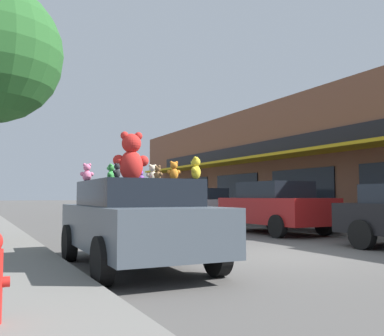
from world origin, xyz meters
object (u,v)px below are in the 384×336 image
at_px(teddy_bear_purple, 141,177).
at_px(plush_art_car, 136,220).
at_px(teddy_bear_brown, 158,173).
at_px(teddy_bear_cream, 153,174).
at_px(teddy_bear_pink, 87,173).
at_px(teddy_bear_teal, 135,175).
at_px(teddy_bear_green, 111,173).
at_px(teddy_bear_giant, 131,157).
at_px(teddy_bear_orange, 174,171).
at_px(teddy_bear_black, 117,171).
at_px(teddy_bear_yellow, 196,168).
at_px(parked_car_far_center, 275,207).
at_px(parked_car_far_right, 197,205).

bearing_deg(teddy_bear_purple, plush_art_car, 44.41).
height_order(plush_art_car, teddy_bear_brown, teddy_bear_brown).
height_order(plush_art_car, teddy_bear_cream, teddy_bear_cream).
distance_m(teddy_bear_pink, teddy_bear_teal, 0.92).
relative_size(plush_art_car, teddy_bear_green, 12.17).
height_order(plush_art_car, teddy_bear_giant, teddy_bear_giant).
bearing_deg(teddy_bear_green, teddy_bear_orange, 50.47).
xyz_separation_m(teddy_bear_giant, teddy_bear_brown, (0.29, -0.56, -0.31)).
xyz_separation_m(teddy_bear_cream, teddy_bear_teal, (-0.31, 0.14, -0.03)).
relative_size(teddy_bear_pink, teddy_bear_orange, 1.11).
xyz_separation_m(teddy_bear_black, teddy_bear_green, (0.37, 1.56, 0.05)).
distance_m(teddy_bear_cream, teddy_bear_yellow, 1.68).
distance_m(teddy_bear_brown, teddy_bear_teal, 1.08).
distance_m(teddy_bear_green, teddy_bear_purple, 0.57).
distance_m(teddy_bear_green, teddy_bear_brown, 1.17).
bearing_deg(teddy_bear_giant, teddy_bear_cream, -137.32).
bearing_deg(teddy_bear_orange, teddy_bear_green, -55.22).
relative_size(teddy_bear_orange, teddy_bear_teal, 1.06).
bearing_deg(teddy_bear_pink, parked_car_far_center, -144.23).
distance_m(teddy_bear_yellow, teddy_bear_black, 1.26).
bearing_deg(teddy_bear_pink, parked_car_far_right, -118.47).
height_order(teddy_bear_pink, teddy_bear_orange, teddy_bear_pink).
bearing_deg(teddy_bear_green, parked_car_far_right, 170.18).
distance_m(teddy_bear_black, teddy_bear_purple, 1.64).
xyz_separation_m(teddy_bear_yellow, teddy_bear_black, (-1.24, 0.22, -0.06)).
bearing_deg(teddy_bear_yellow, plush_art_car, -103.48).
bearing_deg(teddy_bear_teal, teddy_bear_brown, 153.26).
xyz_separation_m(teddy_bear_yellow, teddy_bear_brown, (-0.36, 0.73, -0.05)).
xyz_separation_m(plush_art_car, teddy_bear_giant, (0.03, 0.34, 1.12)).
bearing_deg(parked_car_far_center, teddy_bear_brown, -143.14).
bearing_deg(plush_art_car, teddy_bear_pink, 125.42).
bearing_deg(parked_car_far_right, parked_car_far_center, -90.00).
bearing_deg(plush_art_car, teddy_bear_yellow, -53.14).
distance_m(teddy_bear_cream, teddy_bear_pink, 1.25).
distance_m(teddy_bear_brown, parked_car_far_right, 11.76).
relative_size(teddy_bear_cream, parked_car_far_right, 0.08).
height_order(plush_art_car, teddy_bear_green, teddy_bear_green).
relative_size(teddy_bear_black, teddy_bear_brown, 0.89).
height_order(teddy_bear_black, teddy_bear_purple, teddy_bear_black).
distance_m(teddy_bear_brown, teddy_bear_purple, 0.86).
bearing_deg(teddy_bear_orange, parked_car_far_center, -129.42).
height_order(teddy_bear_brown, teddy_bear_purple, teddy_bear_brown).
height_order(teddy_bear_cream, teddy_bear_black, teddy_bear_cream).
distance_m(teddy_bear_teal, parked_car_far_center, 7.07).
bearing_deg(teddy_bear_pink, teddy_bear_giant, 147.43).
height_order(teddy_bear_orange, parked_car_far_center, teddy_bear_orange).
height_order(teddy_bear_giant, teddy_bear_green, teddy_bear_giant).
xyz_separation_m(teddy_bear_yellow, teddy_bear_orange, (-0.24, 0.34, -0.03)).
xyz_separation_m(plush_art_car, teddy_bear_yellow, (0.67, -0.95, 0.86)).
distance_m(plush_art_car, teddy_bear_orange, 1.13).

